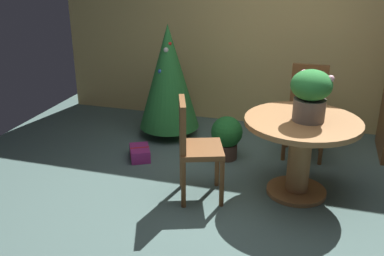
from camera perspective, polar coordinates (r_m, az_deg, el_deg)
ground_plane at (r=4.13m, az=7.25°, el=-9.91°), size 6.60×6.60×0.00m
back_wall_panel at (r=5.77m, az=11.72°, el=12.76°), size 6.00×0.10×2.60m
round_dining_table at (r=4.18m, az=13.93°, el=-1.82°), size 1.06×1.06×0.76m
flower_vase at (r=4.00m, az=15.14°, el=4.44°), size 0.37×0.36×0.46m
wooden_chair_left at (r=3.99m, az=0.19°, el=-2.02°), size 0.51×0.53×0.96m
wooden_chair_far at (r=5.07m, az=14.67°, el=2.80°), size 0.44×0.42×1.02m
holiday_tree at (r=5.37m, az=-3.06°, el=6.64°), size 0.74×0.74×1.40m
gift_box_purple at (r=4.98m, az=-6.78°, el=-3.24°), size 0.33×0.38×0.13m
potted_plant at (r=4.88m, az=4.52°, el=-1.00°), size 0.35×0.35×0.49m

